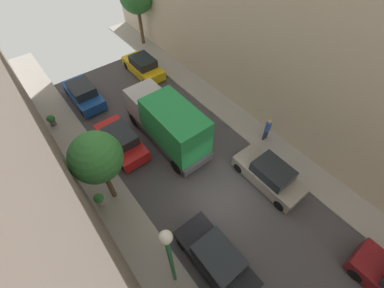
# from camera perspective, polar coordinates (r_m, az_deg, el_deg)

# --- Properties ---
(ground) EXTENTS (32.00, 32.00, 0.00)m
(ground) POSITION_cam_1_polar(r_m,az_deg,el_deg) (14.77, 6.58, -11.30)
(ground) COLOR #423F42
(sidewalk_left) EXTENTS (2.00, 44.00, 0.15)m
(sidewalk_left) POSITION_cam_1_polar(r_m,az_deg,el_deg) (13.61, -10.35, -22.68)
(sidewalk_left) COLOR gray
(sidewalk_left) RESTS_ON ground
(sidewalk_right) EXTENTS (2.00, 44.00, 0.15)m
(sidewalk_right) POSITION_cam_1_polar(r_m,az_deg,el_deg) (17.23, 18.88, -1.47)
(sidewalk_right) COLOR gray
(sidewalk_right) RESTS_ON ground
(parked_car_left_3) EXTENTS (1.78, 4.20, 1.57)m
(parked_car_left_3) POSITION_cam_1_polar(r_m,az_deg,el_deg) (12.70, 5.46, -24.38)
(parked_car_left_3) COLOR black
(parked_car_left_3) RESTS_ON ground
(parked_car_left_4) EXTENTS (1.78, 4.20, 1.57)m
(parked_car_left_4) POSITION_cam_1_polar(r_m,az_deg,el_deg) (16.63, -15.73, 0.73)
(parked_car_left_4) COLOR red
(parked_car_left_4) RESTS_ON ground
(parked_car_left_5) EXTENTS (1.78, 4.20, 1.57)m
(parked_car_left_5) POSITION_cam_1_polar(r_m,az_deg,el_deg) (20.98, -23.36, 10.39)
(parked_car_left_5) COLOR #194799
(parked_car_left_5) RESTS_ON ground
(parked_car_right_2) EXTENTS (1.78, 4.20, 1.57)m
(parked_car_right_2) POSITION_cam_1_polar(r_m,az_deg,el_deg) (15.15, 17.07, -6.68)
(parked_car_right_2) COLOR gray
(parked_car_right_2) RESTS_ON ground
(parked_car_right_3) EXTENTS (1.78, 4.20, 1.57)m
(parked_car_right_3) POSITION_cam_1_polar(r_m,az_deg,el_deg) (22.56, -10.97, 16.82)
(parked_car_right_3) COLOR gold
(parked_car_right_3) RESTS_ON ground
(delivery_truck) EXTENTS (2.26, 6.60, 3.38)m
(delivery_truck) POSITION_cam_1_polar(r_m,az_deg,el_deg) (15.64, -5.46, 4.77)
(delivery_truck) COLOR #4C4C51
(delivery_truck) RESTS_ON ground
(pedestrian) EXTENTS (0.40, 0.36, 1.72)m
(pedestrian) POSITION_cam_1_polar(r_m,az_deg,el_deg) (16.91, 16.67, 3.28)
(pedestrian) COLOR #2D334C
(pedestrian) RESTS_ON sidewalk_right
(street_tree_2) EXTENTS (2.46, 2.46, 4.81)m
(street_tree_2) POSITION_cam_1_polar(r_m,az_deg,el_deg) (12.28, -20.84, -2.91)
(street_tree_2) COLOR brown
(street_tree_2) RESTS_ON sidewalk_left
(potted_plant_2) EXTENTS (0.53, 0.53, 0.85)m
(potted_plant_2) POSITION_cam_1_polar(r_m,az_deg,el_deg) (19.91, -29.20, 4.81)
(potted_plant_2) COLOR slate
(potted_plant_2) RESTS_ON sidewalk_left
(potted_plant_3) EXTENTS (0.51, 0.51, 0.83)m
(potted_plant_3) POSITION_cam_1_polar(r_m,az_deg,el_deg) (16.11, -23.78, -5.62)
(potted_plant_3) COLOR #B2A899
(potted_plant_3) RESTS_ON sidewalk_left
(potted_plant_4) EXTENTS (0.54, 0.54, 0.91)m
(potted_plant_4) POSITION_cam_1_polar(r_m,az_deg,el_deg) (14.67, -20.24, -11.62)
(potted_plant_4) COLOR #B2A899
(potted_plant_4) RESTS_ON sidewalk_left
(lamp_post) EXTENTS (0.44, 0.44, 5.58)m
(lamp_post) POSITION_cam_1_polar(r_m,az_deg,el_deg) (9.52, -5.09, -23.62)
(lamp_post) COLOR #26723F
(lamp_post) RESTS_ON sidewalk_left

